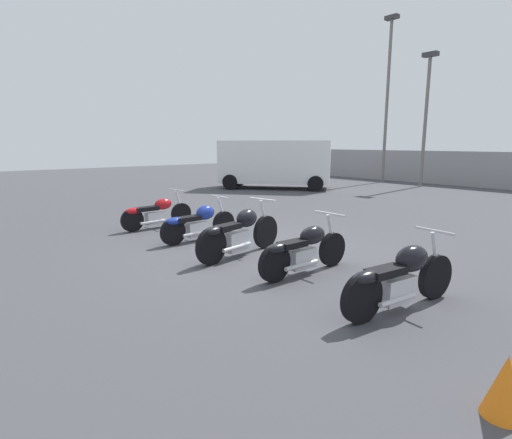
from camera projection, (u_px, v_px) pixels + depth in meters
ground_plane at (260, 251)px, 7.99m from camera, size 60.00×60.00×0.00m
light_pole_left at (426, 107)px, 19.14m from camera, size 0.70×0.35×6.31m
light_pole_right at (388, 88)px, 21.18m from camera, size 0.70×0.35×8.59m
motorcycle_slot_0 at (156, 213)px, 10.05m from camera, size 0.71×1.94×0.93m
motorcycle_slot_1 at (198, 223)px, 8.76m from camera, size 0.60×1.92×0.94m
motorcycle_slot_2 at (239, 233)px, 7.54m from camera, size 0.70×2.17×1.04m
motorcycle_slot_3 at (304, 250)px, 6.51m from camera, size 0.66×1.94×0.96m
motorcycle_slot_4 at (401, 278)px, 5.07m from camera, size 0.57×2.06×0.99m
parked_van at (275, 162)px, 18.83m from camera, size 5.24×4.81×2.23m
traffic_cone_near at (505, 386)px, 3.10m from camera, size 0.33×0.33×0.52m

